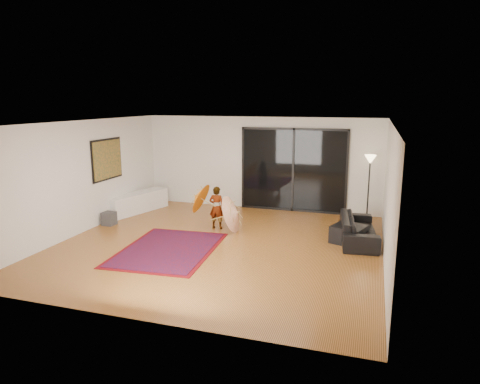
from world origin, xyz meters
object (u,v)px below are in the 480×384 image
at_px(sofa, 358,229).
at_px(child, 217,207).
at_px(media_console, 137,202).
at_px(ottoman, 349,234).

relative_size(sofa, child, 1.83).
relative_size(media_console, ottoman, 2.92).
xyz_separation_m(sofa, child, (-3.44, -0.06, 0.25)).
height_order(media_console, sofa, sofa).
bearing_deg(ottoman, media_console, 170.91).
bearing_deg(ottoman, child, 177.92).
bearing_deg(media_console, sofa, 9.52).
relative_size(ottoman, child, 0.63).
bearing_deg(child, sofa, -179.40).
bearing_deg(child, ottoman, 177.48).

